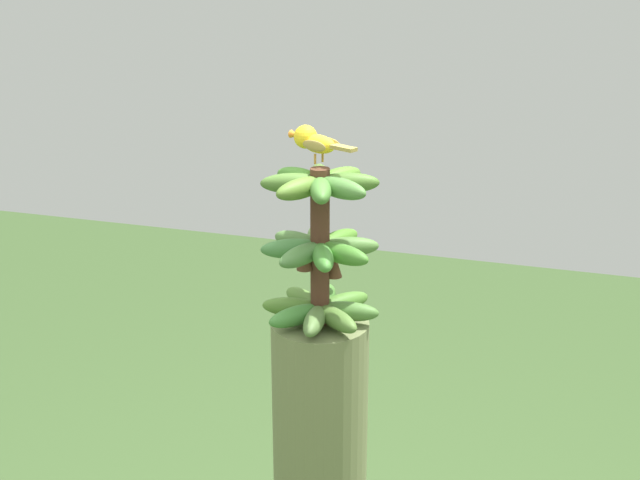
# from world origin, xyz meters

# --- Properties ---
(banana_bunch) EXTENTS (0.27, 0.27, 0.35)m
(banana_bunch) POSITION_xyz_m (0.00, -0.00, 1.48)
(banana_bunch) COLOR #4C2D1E
(banana_bunch) RESTS_ON banana_tree
(perched_bird) EXTENTS (0.17, 0.09, 0.08)m
(perched_bird) POSITION_xyz_m (0.03, -0.05, 1.70)
(perched_bird) COLOR #C68933
(perched_bird) RESTS_ON banana_bunch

